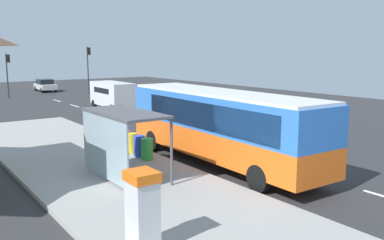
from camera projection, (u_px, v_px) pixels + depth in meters
ground_plane at (121, 121)px, 29.73m from camera, size 56.00×92.00×0.04m
sidewalk_platform at (109, 174)px, 16.41m from camera, size 6.20×30.00×0.18m
lane_stripe_seg_1 at (281, 166)px, 17.85m from camera, size 0.16×2.20×0.01m
lane_stripe_seg_2 at (209, 145)px, 21.86m from camera, size 0.16×2.20×0.01m
lane_stripe_seg_3 at (160, 131)px, 25.86m from camera, size 0.16×2.20×0.01m
lane_stripe_seg_4 at (124, 120)px, 29.87m from camera, size 0.16×2.20×0.01m
lane_stripe_seg_5 at (96, 112)px, 33.87m from camera, size 0.16×2.20×0.01m
lane_stripe_seg_6 at (75, 106)px, 37.87m from camera, size 0.16×2.20×0.01m
lane_stripe_seg_7 at (57, 101)px, 41.88m from camera, size 0.16×2.20×0.01m
bus at (219, 123)px, 17.91m from camera, size 2.79×11.07×3.21m
white_van at (112, 93)px, 35.59m from camera, size 2.10×5.23×2.30m
sedan_near at (45, 85)px, 51.54m from camera, size 1.95×4.46×1.52m
ticket_machine at (143, 210)px, 9.84m from camera, size 0.66×0.76×1.94m
recycling_bin_green at (147, 149)px, 18.22m from camera, size 0.52×0.52×0.95m
recycling_bin_blue at (139, 146)px, 18.78m from camera, size 0.52×0.52×0.95m
recycling_bin_yellow at (132, 143)px, 19.34m from camera, size 0.52×0.52×0.95m
recycling_bin_red at (125, 141)px, 19.90m from camera, size 0.52×0.52×0.95m
traffic_light_near_side at (88, 63)px, 47.81m from camera, size 0.49×0.28×5.46m
traffic_light_far_side at (8, 69)px, 43.58m from camera, size 0.49×0.28×4.69m
bus_shelter at (117, 128)px, 15.33m from camera, size 1.80×4.00×2.50m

